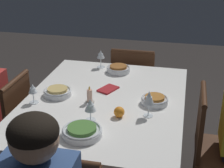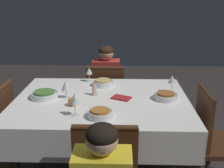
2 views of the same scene
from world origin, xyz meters
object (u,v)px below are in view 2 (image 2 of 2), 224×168
wine_glass_west (66,86)px  wine_glass_east (172,80)px  bowl_west (44,94)px  orange_fruit (72,101)px  bowl_south (100,113)px  bowl_east (166,96)px  dining_table (102,109)px  candle_centerpiece (94,90)px  wine_glass_south (75,99)px  chair_north (106,98)px  chair_east (217,137)px  bowl_north (103,83)px  person_child_red (107,86)px  wine_glass_north (89,72)px  napkin_red_folded (121,98)px

wine_glass_west → wine_glass_east: size_ratio=0.97×
bowl_west → wine_glass_west: wine_glass_west is taller
orange_fruit → bowl_south: bearing=-41.0°
bowl_east → orange_fruit: (-0.72, -0.15, 0.01)m
wine_glass_east → dining_table: bearing=-163.5°
candle_centerpiece → bowl_east: bearing=-7.5°
wine_glass_south → chair_north: bearing=82.0°
dining_table → chair_north: 0.80m
bowl_south → orange_fruit: (-0.22, 0.19, 0.01)m
chair_east → bowl_west: (-1.40, 0.07, 0.32)m
dining_table → bowl_south: size_ratio=7.78×
chair_north → wine_glass_west: 0.90m
bowl_north → orange_fruit: (-0.20, -0.48, 0.01)m
candle_centerpiece → orange_fruit: bearing=-122.3°
wine_glass_west → wine_glass_south: size_ratio=0.85×
bowl_north → person_child_red: bearing=90.0°
wine_glass_north → bowl_south: (0.16, -0.79, -0.07)m
chair_east → person_child_red: size_ratio=0.84×
bowl_west → candle_centerpiece: size_ratio=1.90×
bowl_north → dining_table: bearing=-88.6°
bowl_east → candle_centerpiece: 0.58m
bowl_west → napkin_red_folded: bowl_west is taller
bowl_east → napkin_red_folded: bowl_east is taller
wine_glass_north → bowl_south: wine_glass_north is taller
wine_glass_east → napkin_red_folded: (-0.43, -0.16, -0.10)m
chair_east → candle_centerpiece: size_ratio=7.39×
wine_glass_west → napkin_red_folded: 0.45m
bowl_south → dining_table: bearing=92.3°
person_child_red → wine_glass_east: bearing=127.8°
bowl_north → wine_glass_east: bearing=-15.0°
bowl_east → napkin_red_folded: (-0.35, 0.00, -0.02)m
dining_table → wine_glass_north: bearing=108.1°
person_child_red → bowl_north: size_ratio=5.41×
wine_glass_west → chair_north: bearing=69.9°
napkin_red_folded → bowl_south: bearing=-112.5°
wine_glass_west → bowl_east: bearing=-0.4°
wine_glass_west → wine_glass_east: 0.89m
bowl_west → wine_glass_north: (0.32, 0.43, 0.07)m
chair_east → napkin_red_folded: bearing=84.9°
bowl_south → orange_fruit: size_ratio=2.67×
dining_table → person_child_red: (-0.01, 0.94, -0.12)m
candle_centerpiece → napkin_red_folded: bearing=-18.2°
chair_north → bowl_west: chair_north is taller
wine_glass_south → napkin_red_folded: 0.47m
dining_table → candle_centerpiece: candle_centerpiece is taller
bowl_east → candle_centerpiece: bearing=172.5°
person_child_red → wine_glass_east: 1.02m
bowl_west → wine_glass_north: 0.54m
wine_glass_south → napkin_red_folded: size_ratio=0.97×
dining_table → bowl_north: bowl_north is taller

